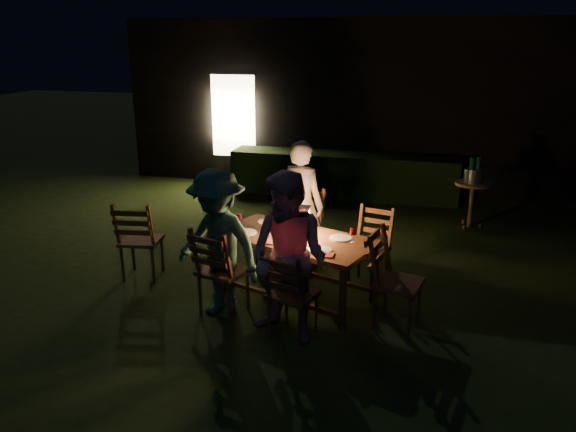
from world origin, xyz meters
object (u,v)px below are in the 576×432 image
(chair_far_left, at_px, (299,243))
(bottle_bucket_a, at_px, (471,173))
(lantern, at_px, (302,223))
(person_opp_right, at_px, (289,258))
(bottle_table, at_px, (278,221))
(chair_spare, at_px, (142,253))
(person_house_side, at_px, (302,204))
(chair_near_left, at_px, (223,285))
(chair_near_right, at_px, (292,309))
(chair_far_right, at_px, (369,261))
(side_table, at_px, (473,188))
(person_opp_left, at_px, (218,244))
(bottle_bucket_b, at_px, (477,172))
(ice_bucket, at_px, (474,175))
(chair_end, at_px, (395,297))
(dining_table, at_px, (296,243))

(chair_far_left, bearing_deg, bottle_bucket_a, -117.61)
(lantern, xyz_separation_m, bottle_bucket_a, (1.94, 3.00, -0.01))
(person_opp_right, height_order, bottle_table, person_opp_right)
(chair_spare, relative_size, person_house_side, 0.63)
(chair_near_left, xyz_separation_m, bottle_bucket_a, (2.68, 3.61, 0.57))
(chair_near_left, bearing_deg, chair_near_right, -4.21)
(bottle_bucket_a, bearing_deg, chair_near_left, -126.63)
(chair_far_right, distance_m, person_opp_right, 1.69)
(chair_near_right, relative_size, bottle_bucket_a, 3.04)
(chair_far_right, height_order, person_house_side, person_house_side)
(chair_far_right, bearing_deg, lantern, 50.43)
(chair_spare, bearing_deg, chair_far_left, 15.80)
(side_table, bearing_deg, chair_near_left, -126.83)
(bottle_bucket_a, bearing_deg, person_opp_left, -126.46)
(person_house_side, bearing_deg, bottle_bucket_b, -116.82)
(lantern, height_order, ice_bucket, lantern)
(chair_spare, bearing_deg, person_opp_left, -36.17)
(chair_far_right, xyz_separation_m, person_opp_right, (-0.61, -1.47, 0.56))
(person_opp_left, relative_size, side_table, 2.22)
(person_opp_right, height_order, bottle_bucket_b, person_opp_right)
(lantern, xyz_separation_m, side_table, (1.99, 3.04, -0.25))
(chair_end, bearing_deg, bottle_bucket_a, 177.75)
(chair_spare, bearing_deg, person_opp_right, -33.14)
(chair_spare, bearing_deg, person_house_side, 16.76)
(chair_far_left, xyz_separation_m, side_table, (2.23, 2.19, 0.32))
(dining_table, distance_m, side_table, 3.70)
(chair_end, xyz_separation_m, ice_bucket, (0.90, 3.48, 0.52))
(side_table, bearing_deg, bottle_bucket_a, -141.34)
(chair_far_left, bearing_deg, chair_near_left, 88.67)
(person_house_side, bearing_deg, ice_bucket, -116.71)
(chair_near_right, relative_size, chair_far_left, 0.92)
(chair_near_right, xyz_separation_m, chair_end, (0.99, 0.47, 0.03))
(person_opp_right, height_order, person_opp_left, person_opp_right)
(chair_far_left, bearing_deg, person_house_side, -92.06)
(dining_table, relative_size, chair_spare, 1.86)
(dining_table, bearing_deg, chair_near_left, -120.16)
(chair_near_right, height_order, chair_far_left, chair_far_left)
(person_house_side, relative_size, bottle_bucket_b, 5.20)
(chair_far_right, bearing_deg, bottle_bucket_b, -103.28)
(bottle_table, relative_size, bottle_bucket_b, 0.88)
(chair_near_left, xyz_separation_m, side_table, (2.73, 3.65, 0.33))
(chair_near_left, bearing_deg, chair_end, 20.33)
(dining_table, bearing_deg, ice_bucket, 75.33)
(chair_far_left, xyz_separation_m, bottle_bucket_b, (2.28, 2.23, 0.57))
(ice_bucket, bearing_deg, chair_end, -104.49)
(bottle_bucket_b, bearing_deg, person_house_side, -135.98)
(chair_near_right, height_order, lantern, lantern)
(chair_spare, bearing_deg, chair_far_right, 1.44)
(chair_far_left, relative_size, chair_far_right, 1.09)
(ice_bucket, bearing_deg, chair_far_right, -117.03)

